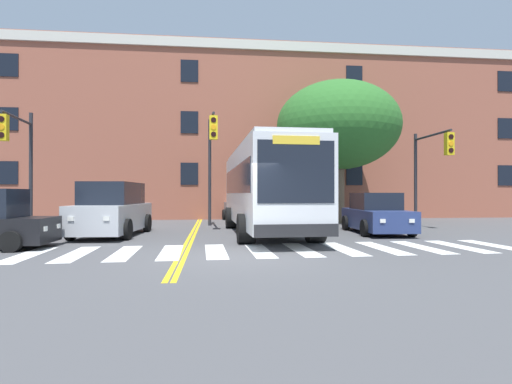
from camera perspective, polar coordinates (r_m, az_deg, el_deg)
ground_plane at (r=10.48m, az=-3.01°, el=-9.27°), size 120.00×120.00×0.00m
crosswalk at (r=11.59m, az=-2.63°, el=-8.38°), size 17.00×3.52×0.01m
lane_line_yellow_inner at (r=25.52m, az=-8.18°, el=-3.93°), size 0.12×36.00×0.01m
lane_line_yellow_outer at (r=25.52m, az=-7.82°, el=-3.93°), size 0.12×36.00×0.01m
city_bus at (r=16.63m, az=1.24°, el=0.79°), size 3.12×11.24×3.54m
car_silver_near_lane at (r=16.63m, az=-19.76°, el=-2.46°), size 2.44×5.11×2.09m
car_navy_far_lane at (r=17.39m, az=16.77°, el=-3.12°), size 2.26×4.51×1.68m
car_grey_behind_bus at (r=26.78m, az=-2.99°, el=-1.94°), size 2.55×4.83×1.88m
traffic_light_near_corner at (r=21.19m, az=23.57°, el=4.15°), size 0.35×3.35×4.77m
traffic_light_far_corner at (r=19.41m, az=-30.68°, el=5.19°), size 0.44×3.00×5.26m
traffic_light_overhead at (r=19.19m, az=-6.43°, el=5.93°), size 0.44×4.08×5.47m
street_tree_curbside_large at (r=23.53m, az=11.64°, el=9.19°), size 9.32×9.41×8.02m
building_facade at (r=29.72m, az=1.46°, el=7.83°), size 40.42×7.49×11.62m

